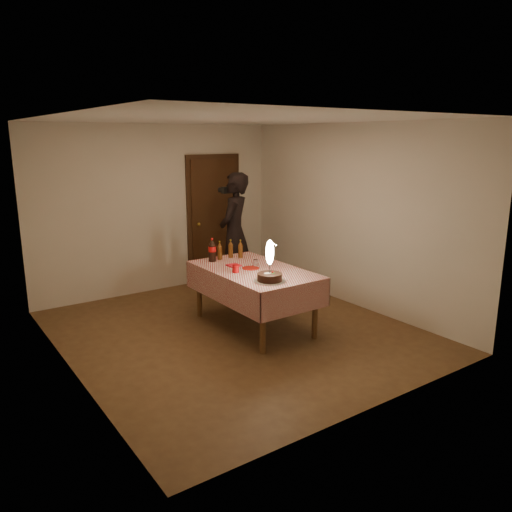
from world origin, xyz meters
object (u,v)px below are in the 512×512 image
cola_bottle (212,250)px  amber_bottle_mid (231,249)px  clear_cup (256,263)px  amber_bottle_right (240,249)px  red_plate (251,268)px  red_cup (236,269)px  dining_table (254,277)px  amber_bottle_left (220,251)px  birthday_cake (270,272)px  photographer (234,233)px

cola_bottle → amber_bottle_mid: (0.32, 0.04, -0.03)m
clear_cup → amber_bottle_right: amber_bottle_right is taller
red_plate → red_cup: (-0.26, -0.06, 0.05)m
dining_table → amber_bottle_left: bearing=97.8°
red_plate → clear_cup: clear_cup is taller
birthday_cake → photographer: bearing=68.3°
red_plate → amber_bottle_mid: amber_bottle_mid is taller
cola_bottle → red_cup: bearing=-94.5°
amber_bottle_left → dining_table: bearing=-82.2°
red_plate → amber_bottle_right: 0.61m
red_plate → amber_bottle_mid: (0.11, 0.64, 0.11)m
red_cup → dining_table: bearing=2.9°
red_cup → amber_bottle_right: amber_bottle_right is taller
dining_table → birthday_cake: birthday_cake is taller
amber_bottle_left → amber_bottle_mid: bearing=3.5°
birthday_cake → red_cup: (-0.12, 0.54, -0.06)m
dining_table → amber_bottle_right: bearing=72.1°
dining_table → photographer: 1.60m
clear_cup → dining_table: bearing=-136.4°
cola_bottle → amber_bottle_mid: bearing=8.0°
red_plate → clear_cup: 0.12m
photographer → birthday_cake: bearing=-111.7°
red_cup → photographer: bearing=57.9°
clear_cup → cola_bottle: 0.65m
birthday_cake → dining_table: bearing=73.8°
dining_table → red_cup: red_cup is taller
dining_table → amber_bottle_left: (-0.09, 0.68, 0.22)m
red_plate → photographer: size_ratio=0.12×
cola_bottle → photographer: photographer is taller
birthday_cake → clear_cup: size_ratio=5.42×
red_plate → photographer: photographer is taller
amber_bottle_left → photographer: 1.05m
amber_bottle_mid → amber_bottle_right: bearing=-40.9°
amber_bottle_right → amber_bottle_mid: size_ratio=1.00×
clear_cup → amber_bottle_mid: bearing=90.0°
birthday_cake → clear_cup: bearing=68.6°
clear_cup → amber_bottle_left: (-0.18, 0.59, 0.07)m
amber_bottle_left → photographer: size_ratio=0.14×
cola_bottle → clear_cup: bearing=-60.4°
red_cup → cola_bottle: (0.05, 0.66, 0.10)m
amber_bottle_left → cola_bottle: bearing=-166.0°
cola_bottle → photographer: (0.86, 0.80, 0.02)m
clear_cup → amber_bottle_mid: (0.00, 0.60, 0.07)m
clear_cup → photographer: photographer is taller
dining_table → cola_bottle: bearing=109.4°
amber_bottle_right → photographer: size_ratio=0.14×
cola_bottle → photographer: 1.17m
dining_table → red_cup: size_ratio=17.20×
birthday_cake → amber_bottle_right: size_ratio=1.91×
amber_bottle_right → amber_bottle_mid: (-0.10, 0.09, 0.00)m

